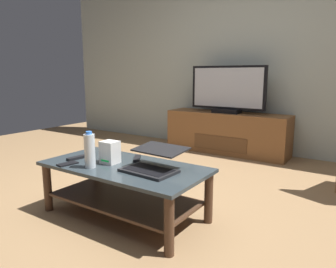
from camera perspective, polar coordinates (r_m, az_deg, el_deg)
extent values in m
plane|color=olive|center=(2.53, -2.63, -12.93)|extent=(7.68, 7.68, 0.00)
cube|color=#A8B2A8|center=(4.35, 15.74, 15.45)|extent=(6.40, 0.12, 2.80)
cube|color=#2D383D|center=(2.26, -8.01, -5.91)|extent=(1.19, 0.59, 0.02)
cube|color=#472D1E|center=(2.34, -7.86, -11.50)|extent=(1.05, 0.52, 0.02)
cylinder|color=#472D1E|center=(2.56, -21.02, -9.04)|extent=(0.06, 0.06, 0.36)
cylinder|color=#472D1E|center=(1.84, 0.19, -16.37)|extent=(0.06, 0.06, 0.36)
cylinder|color=#472D1E|center=(2.85, -12.90, -6.55)|extent=(0.06, 0.06, 0.36)
cylinder|color=#472D1E|center=(2.23, 7.38, -11.41)|extent=(0.06, 0.06, 0.36)
cube|color=brown|center=(4.19, 10.60, 0.25)|extent=(1.59, 0.42, 0.53)
cube|color=#55351C|center=(4.02, 9.33, -1.70)|extent=(0.72, 0.01, 0.18)
cube|color=black|center=(4.13, 10.63, 4.15)|extent=(0.35, 0.20, 0.05)
cube|color=black|center=(4.10, 10.77, 8.29)|extent=(0.99, 0.04, 0.55)
cube|color=#B2B7C1|center=(4.08, 10.64, 8.28)|extent=(0.92, 0.01, 0.49)
cube|color=black|center=(2.08, -3.53, -6.67)|extent=(0.37, 0.25, 0.02)
cube|color=black|center=(2.08, -3.53, -6.41)|extent=(0.32, 0.20, 0.00)
cube|color=black|center=(2.14, -1.38, -2.76)|extent=(0.37, 0.25, 0.03)
cube|color=teal|center=(2.14, -1.44, -2.79)|extent=(0.33, 0.22, 0.02)
cube|color=white|center=(2.31, -10.49, -3.26)|extent=(0.12, 0.11, 0.16)
cube|color=#19D84C|center=(2.28, -11.40, -4.81)|extent=(0.07, 0.00, 0.01)
cylinder|color=silver|center=(2.22, -14.03, -3.02)|extent=(0.07, 0.07, 0.23)
cylinder|color=blue|center=(2.19, -14.18, 0.21)|extent=(0.04, 0.04, 0.02)
cube|color=black|center=(2.36, -17.78, -5.18)|extent=(0.09, 0.15, 0.01)
cube|color=black|center=(2.49, -16.19, -4.17)|extent=(0.06, 0.16, 0.02)
cube|color=black|center=(2.38, -5.63, -4.43)|extent=(0.13, 0.16, 0.02)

